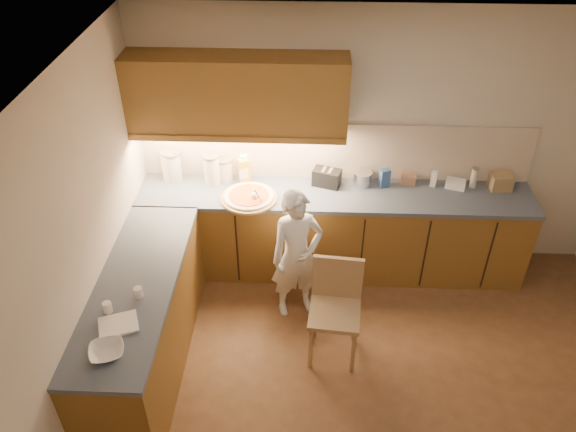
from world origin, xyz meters
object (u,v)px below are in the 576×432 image
object	(u,v)px
pizza_on_board	(249,197)
child	(297,255)
oil_jug	(244,171)
toaster	(327,178)
wooden_chair	(336,303)

from	to	relation	value
pizza_on_board	child	bearing A→B (deg)	-46.16
oil_jug	toaster	bearing A→B (deg)	-0.01
child	wooden_chair	world-z (taller)	child
wooden_chair	toaster	distance (m)	1.31
oil_jug	toaster	xyz separation A→B (m)	(0.80, -0.00, -0.06)
oil_jug	toaster	size ratio (longest dim) A/B	1.06
oil_jug	pizza_on_board	bearing A→B (deg)	-75.69
child	wooden_chair	xyz separation A→B (m)	(0.34, -0.46, -0.12)
wooden_chair	toaster	size ratio (longest dim) A/B	3.18
child	pizza_on_board	bearing A→B (deg)	113.33
oil_jug	wooden_chair	bearing A→B (deg)	-54.38
toaster	pizza_on_board	bearing A→B (deg)	-141.26
wooden_chair	child	bearing A→B (deg)	131.74
pizza_on_board	wooden_chair	bearing A→B (deg)	-49.62
pizza_on_board	oil_jug	world-z (taller)	oil_jug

